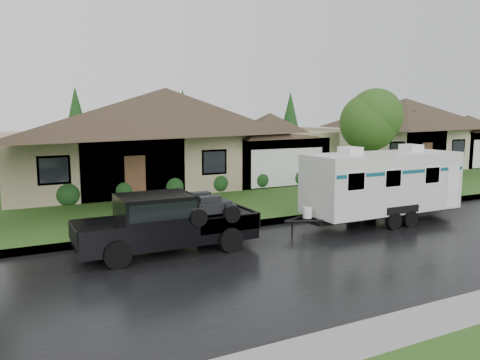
# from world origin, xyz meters

# --- Properties ---
(ground) EXTENTS (140.00, 140.00, 0.00)m
(ground) POSITION_xyz_m (0.00, 0.00, 0.00)
(ground) COLOR #31561B
(ground) RESTS_ON ground
(road) EXTENTS (140.00, 8.00, 0.01)m
(road) POSITION_xyz_m (0.00, -2.00, 0.01)
(road) COLOR black
(road) RESTS_ON ground
(curb) EXTENTS (140.00, 0.50, 0.15)m
(curb) POSITION_xyz_m (0.00, 2.25, 0.07)
(curb) COLOR gray
(curb) RESTS_ON ground
(lawn) EXTENTS (140.00, 26.00, 0.15)m
(lawn) POSITION_xyz_m (0.00, 15.00, 0.07)
(lawn) COLOR #31561B
(lawn) RESTS_ON ground
(house_main) EXTENTS (19.44, 10.80, 6.90)m
(house_main) POSITION_xyz_m (2.29, 13.84, 3.59)
(house_main) COLOR gray
(house_main) RESTS_ON lawn
(house_neighbor) EXTENTS (15.12, 9.72, 6.45)m
(house_neighbor) POSITION_xyz_m (22.27, 14.34, 3.32)
(house_neighbor) COLOR tan
(house_neighbor) RESTS_ON lawn
(tree_right_green) EXTENTS (3.27, 3.27, 5.41)m
(tree_right_green) POSITION_xyz_m (11.54, 6.81, 3.90)
(tree_right_green) COLOR #382B1E
(tree_right_green) RESTS_ON lawn
(shrub_row) EXTENTS (13.60, 1.00, 1.00)m
(shrub_row) POSITION_xyz_m (2.00, 9.30, 0.65)
(shrub_row) COLOR #143814
(shrub_row) RESTS_ON lawn
(pickup_truck) EXTENTS (5.44, 2.07, 1.81)m
(pickup_truck) POSITION_xyz_m (-2.57, 0.48, 0.97)
(pickup_truck) COLOR black
(pickup_truck) RESTS_ON ground
(travel_trailer) EXTENTS (6.72, 2.36, 3.01)m
(travel_trailer) POSITION_xyz_m (6.23, 0.48, 1.60)
(travel_trailer) COLOR silver
(travel_trailer) RESTS_ON ground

